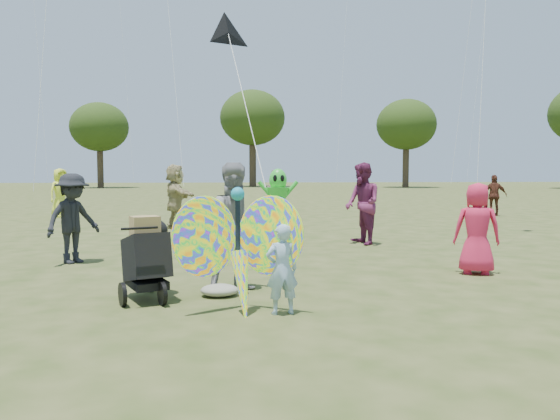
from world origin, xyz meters
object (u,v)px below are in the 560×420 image
Objects in this scene: crowd_e at (363,204)px; crowd_h at (494,195)px; adult_man at (237,227)px; crowd_b at (73,218)px; child_girl at (282,269)px; crowd_j at (276,191)px; butterfly_kite at (239,251)px; alien_kite at (278,199)px; crowd_d at (175,197)px; crowd_g at (61,193)px; crowd_a at (477,228)px; jogging_stroller at (146,252)px.

crowd_h is (6.95, 7.44, -0.16)m from crowd_e.
crowd_b is (-2.91, 2.62, -0.08)m from adult_man.
crowd_j reaches higher than child_girl.
butterfly_kite reaches higher than child_girl.
crowd_e is at bearing -37.87° from alien_kite.
crowd_d is 6.63m from crowd_g.
butterfly_kite is at bearing 47.52° from crowd_a.
crowd_e is at bearing -8.95° from crowd_j.
crowd_e is 1.64× the size of jogging_stroller.
crowd_b is at bearing -37.15° from crowd_j.
jogging_stroller is (5.02, -13.54, -0.28)m from crowd_g.
crowd_b reaches higher than crowd_a.
crowd_d reaches higher than crowd_a.
jogging_stroller is (-1.19, -0.35, -0.28)m from adult_man.
crowd_d is (-1.61, 8.42, 0.05)m from adult_man.
child_girl is 0.60× the size of crowd_j.
crowd_j is (1.38, 15.76, 0.36)m from child_girl.
crowd_j is at bearing 63.37° from adult_man.
crowd_d is 1.06× the size of crowd_g.
crowd_j is (8.08, 1.27, -0.01)m from crowd_g.
crowd_a is 4.42m from butterfly_kite.
adult_man reaches higher than crowd_j.
jogging_stroller is (-5.07, -1.24, -0.13)m from crowd_a.
crowd_a is 3.85m from crowd_e.
crowd_e is 1.08× the size of alien_kite.
crowd_h reaches higher than jogging_stroller.
crowd_g is at bearing 113.32° from butterfly_kite.
crowd_a is 0.96× the size of crowd_h.
crowd_g is 1.02× the size of alien_kite.
adult_man is 15.59m from crowd_h.
crowd_h is at bearing 34.62° from alien_kite.
crowd_j is (-2.01, 13.57, 0.14)m from crowd_a.
butterfly_kite is (-1.87, -15.67, -0.15)m from crowd_j.
crowd_h is 0.89× the size of alien_kite.
alien_kite is at bearing -10.03° from crowd_b.
crowd_d is 1.22× the size of crowd_h.
adult_man is 3.99m from crowd_a.
crowd_a is at bearing -61.81° from alien_kite.
crowd_h is at bearing -99.14° from crowd_a.
crowd_e reaches higher than crowd_g.
crowd_b is at bearing 143.43° from crowd_d.
crowd_g reaches higher than crowd_a.
crowd_a is 0.85× the size of butterfly_kite.
crowd_g reaches higher than child_girl.
crowd_b is 4.81m from butterfly_kite.
crowd_b is (-3.41, 3.91, 0.29)m from child_girl.
crowd_b is at bearing -82.31° from crowd_e.
crowd_b is 0.91× the size of crowd_g.
crowd_h is 1.36× the size of jogging_stroller.
crowd_b reaches higher than jogging_stroller.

